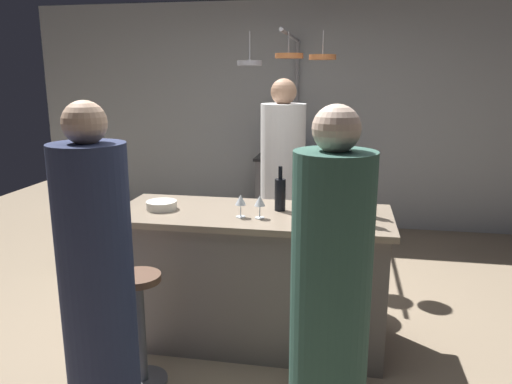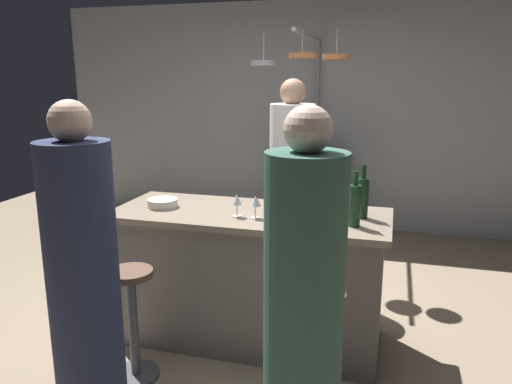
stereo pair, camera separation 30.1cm
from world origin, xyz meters
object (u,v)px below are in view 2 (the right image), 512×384
wine_glass_near_left_guest (255,202)px  stove_range (311,195)px  guest_left (84,282)px  wine_bottle_green (355,205)px  bar_stool_left (133,319)px  pepper_mill (320,195)px  wine_bottle_dark (279,194)px  mixing_bowl_ceramic (163,203)px  chef (291,193)px  mixing_bowl_wooden (308,216)px  wine_bottle_red (363,197)px  potted_plant (101,235)px  wine_glass_by_chef (300,192)px  bar_stool_right (319,346)px  wine_glass_near_right_guest (237,201)px  guest_right (303,311)px

wine_glass_near_left_guest → stove_range: bearing=91.7°
guest_left → wine_bottle_green: size_ratio=5.03×
bar_stool_left → pepper_mill: size_ratio=3.24×
wine_bottle_dark → mixing_bowl_ceramic: bearing=-171.4°
chef → mixing_bowl_wooden: 1.12m
wine_bottle_red → mixing_bowl_wooden: 0.36m
pepper_mill → wine_bottle_green: (0.24, -0.30, 0.02)m
potted_plant → wine_bottle_dark: size_ratio=1.76×
pepper_mill → wine_glass_near_left_guest: bearing=-140.1°
bar_stool_left → stove_range: bearing=80.2°
potted_plant → wine_bottle_dark: (1.91, -0.83, 0.72)m
stove_range → wine_glass_by_chef: 2.32m
wine_bottle_dark → mixing_bowl_wooden: (0.23, -0.17, -0.08)m
wine_bottle_dark → mixing_bowl_ceramic: wine_bottle_dark is taller
mixing_bowl_wooden → bar_stool_left: bearing=-150.3°
wine_glass_by_chef → stove_range: bearing=97.3°
mixing_bowl_ceramic → bar_stool_right: bearing=-26.5°
mixing_bowl_ceramic → wine_glass_near_right_guest: bearing=-9.0°
guest_left → wine_bottle_red: guest_left is taller
bar_stool_left → wine_glass_near_right_guest: 0.94m
chef → wine_bottle_dark: (0.10, -0.89, 0.20)m
guest_left → pepper_mill: bearing=50.0°
bar_stool_left → guest_left: guest_left is taller
bar_stool_left → bar_stool_right: same height
pepper_mill → wine_bottle_red: bearing=-21.2°
chef → wine_glass_by_chef: bearing=-74.4°
wine_bottle_red → wine_glass_near_left_guest: bearing=-163.2°
potted_plant → wine_bottle_dark: bearing=-23.4°
wine_glass_by_chef → wine_glass_near_left_guest: bearing=-121.4°
wine_bottle_dark → mixing_bowl_ceramic: 0.79m
bar_stool_right → mixing_bowl_ceramic: bearing=153.5°
wine_bottle_dark → wine_glass_by_chef: (0.11, 0.14, -0.01)m
wine_bottle_green → wine_glass_by_chef: bearing=138.6°
guest_left → wine_glass_near_right_guest: guest_left is taller
chef → guest_left: 2.08m
guest_left → wine_bottle_dark: guest_left is taller
wine_glass_near_right_guest → mixing_bowl_wooden: wine_glass_near_right_guest is taller
guest_right → wine_bottle_green: guest_right is taller
stove_range → bar_stool_right: bearing=-79.6°
wine_glass_by_chef → wine_glass_near_right_guest: bearing=-133.9°
stove_range → wine_bottle_green: (0.68, -2.58, 0.58)m
guest_left → wine_bottle_green: (1.24, 0.88, 0.26)m
stove_range → chef: size_ratio=0.51×
pepper_mill → wine_bottle_dark: (-0.26, -0.09, 0.01)m
stove_range → guest_left: bearing=-99.2°
pepper_mill → wine_glass_by_chef: (-0.15, 0.05, 0.00)m
wine_bottle_red → wine_bottle_green: (-0.03, -0.19, -0.00)m
stove_range → wine_glass_by_chef: (0.29, -2.23, 0.56)m
wine_bottle_dark → wine_glass_by_chef: 0.18m
wine_glass_by_chef → chef: bearing=105.6°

